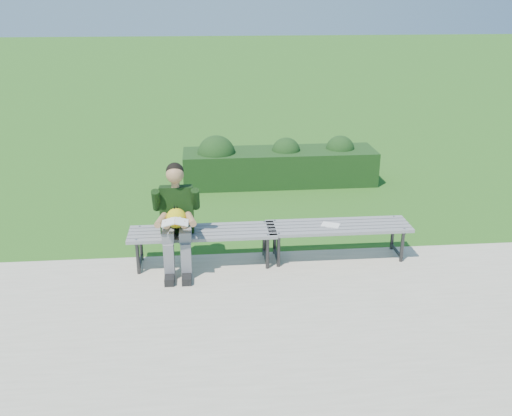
{
  "coord_description": "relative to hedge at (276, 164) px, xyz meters",
  "views": [
    {
      "loc": [
        -0.51,
        -6.72,
        3.2
      ],
      "look_at": [
        0.09,
        -0.16,
        0.7
      ],
      "focal_mm": 40.0,
      "sensor_mm": 36.0,
      "label": 1
    }
  ],
  "objects": [
    {
      "name": "ground",
      "position": [
        -0.72,
        -2.91,
        -0.37
      ],
      "size": [
        80.0,
        80.0,
        0.0
      ],
      "color": "#32681C",
      "rests_on": "ground"
    },
    {
      "name": "walkway",
      "position": [
        -0.72,
        -4.66,
        -0.36
      ],
      "size": [
        30.0,
        3.5,
        0.02
      ],
      "color": "beige",
      "rests_on": "ground"
    },
    {
      "name": "hedge",
      "position": [
        0.0,
        0.0,
        0.0
      ],
      "size": [
        3.39,
        0.86,
        0.9
      ],
      "color": "#0F410F",
      "rests_on": "ground"
    },
    {
      "name": "bench_left",
      "position": [
        -1.3,
        -3.18,
        0.05
      ],
      "size": [
        1.8,
        0.5,
        0.46
      ],
      "color": "slate",
      "rests_on": "walkway"
    },
    {
      "name": "bench_right",
      "position": [
        0.4,
        -3.14,
        0.05
      ],
      "size": [
        1.8,
        0.5,
        0.46
      ],
      "color": "slate",
      "rests_on": "walkway"
    },
    {
      "name": "seated_boy",
      "position": [
        -1.6,
        -3.27,
        0.35
      ],
      "size": [
        0.56,
        0.76,
        1.31
      ],
      "color": "gray",
      "rests_on": "walkway"
    },
    {
      "name": "paper_sheet",
      "position": [
        0.3,
        -3.14,
        0.11
      ],
      "size": [
        0.27,
        0.23,
        0.01
      ],
      "color": "white",
      "rests_on": "bench_right"
    }
  ]
}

